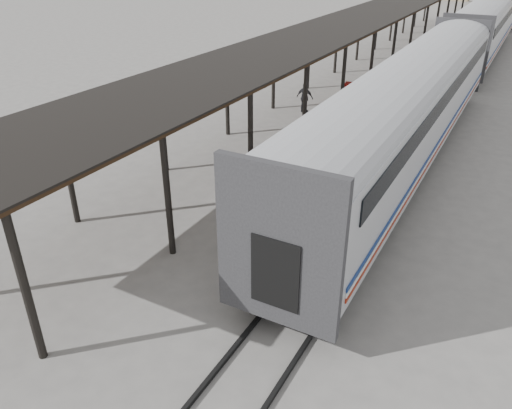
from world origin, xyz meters
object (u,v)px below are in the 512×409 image
at_px(luggage_tug, 350,98).
at_px(pedestrian, 305,97).
at_px(porter, 255,213).
at_px(baggage_cart, 258,230).

height_order(luggage_tug, pedestrian, pedestrian).
bearing_deg(pedestrian, luggage_tug, -135.58).
xyz_separation_m(luggage_tug, pedestrian, (-2.07, -1.79, 0.20)).
bearing_deg(porter, baggage_cart, 11.40).
height_order(baggage_cart, porter, porter).
xyz_separation_m(baggage_cart, porter, (0.25, -0.65, 0.99)).
height_order(baggage_cart, luggage_tug, luggage_tug).
relative_size(baggage_cart, porter, 1.70).
distance_m(porter, pedestrian, 15.03).
xyz_separation_m(baggage_cart, luggage_tug, (-2.34, 15.40, -0.00)).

